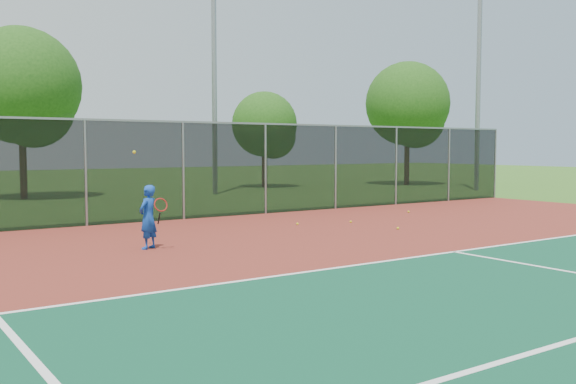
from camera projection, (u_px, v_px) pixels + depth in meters
name	position (u px, v px, depth m)	size (l,w,h in m)	color
ground	(517.00, 291.00, 9.97)	(120.00, 120.00, 0.00)	#31621C
court_apron	(422.00, 270.00, 11.61)	(30.00, 20.00, 0.02)	maroon
fence_back	(183.00, 169.00, 19.72)	(30.00, 0.06, 3.03)	black
tennis_player	(148.00, 217.00, 13.97)	(0.61, 0.69, 2.15)	#1241AB
practice_ball_0	(351.00, 222.00, 18.83)	(0.07, 0.07, 0.07)	gold
practice_ball_1	(398.00, 228.00, 17.31)	(0.07, 0.07, 0.07)	gold
practice_ball_2	(297.00, 224.00, 18.30)	(0.07, 0.07, 0.07)	gold
practice_ball_3	(409.00, 212.00, 21.74)	(0.07, 0.07, 0.07)	gold
floodlight_n	(214.00, 58.00, 30.21)	(0.90, 0.40, 11.36)	gray
floodlight_ne	(479.00, 66.00, 33.05)	(0.90, 0.40, 11.36)	gray
tree_back_left	(24.00, 91.00, 27.51)	(5.04, 5.04, 7.41)	#3D2616
tree_back_mid	(267.00, 127.00, 35.63)	(3.64, 3.64, 5.34)	#3D2616
tree_back_right	(410.00, 108.00, 37.99)	(4.97, 4.97, 7.31)	#3D2616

